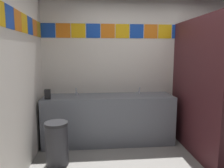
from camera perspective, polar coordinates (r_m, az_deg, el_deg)
wall_back at (r=4.07m, az=8.22°, el=5.07°), size 3.70×0.09×2.72m
wall_side at (r=2.55m, az=-26.91°, el=2.26°), size 0.09×3.09×2.72m
vanity_counter at (r=3.82m, az=-0.91°, el=-9.30°), size 2.26×0.57×0.85m
faucet_left at (r=3.79m, az=-9.58°, el=-2.24°), size 0.04×0.10×0.14m
faucet_right at (r=3.87m, az=7.33°, el=-1.96°), size 0.04×0.10×0.14m
soap_dispenser at (r=3.59m, az=-16.96°, el=-2.64°), size 0.09×0.09×0.16m
stall_divider at (r=3.37m, az=25.34°, el=-1.56°), size 0.92×1.58×2.12m
toilet at (r=4.28m, az=24.69°, el=-9.91°), size 0.39×0.49×0.74m
trash_bin at (r=3.23m, az=-14.60°, el=-15.23°), size 0.32×0.32×0.63m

